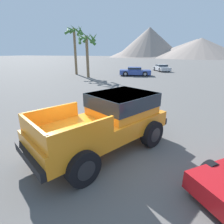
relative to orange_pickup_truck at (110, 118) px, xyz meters
name	(u,v)px	position (x,y,z in m)	size (l,w,h in m)	color
ground_plane	(108,148)	(-0.01, -0.17, -1.05)	(320.00, 320.00, 0.00)	#5B5956
orange_pickup_truck	(110,118)	(0.00, 0.00, 0.00)	(4.02, 5.18, 1.83)	orange
parked_car_blue	(135,71)	(-3.22, 20.01, -0.44)	(4.63, 2.67, 1.19)	#334C9E
parked_car_silver	(162,68)	(-0.03, 27.87, -0.46)	(3.40, 4.55, 1.16)	#B7BABF
palm_tree_tall	(87,44)	(-8.74, 16.12, 3.16)	(2.89, 3.09, 5.63)	brown
palm_tree_short	(75,38)	(-11.93, 18.73, 4.11)	(2.90, 2.81, 6.83)	brown
distant_mountain_range	(170,47)	(-1.54, 121.25, 5.74)	(89.47, 72.99, 19.03)	gray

